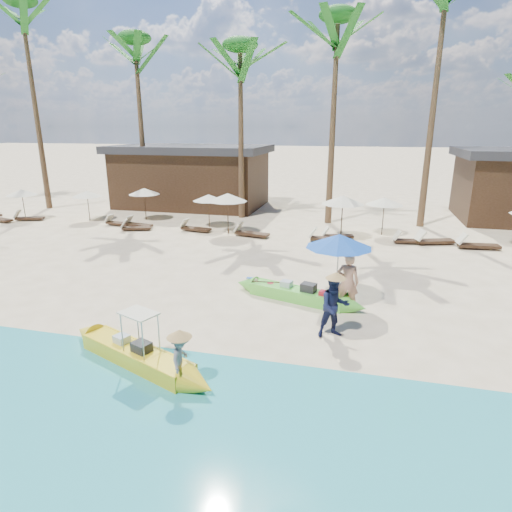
% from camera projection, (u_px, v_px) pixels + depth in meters
% --- Properties ---
extents(ground, '(240.00, 240.00, 0.00)m').
position_uv_depth(ground, '(220.00, 312.00, 13.38)').
color(ground, '#F8E2B7').
rests_on(ground, ground).
extents(wet_sand_strip, '(240.00, 4.50, 0.01)m').
position_uv_depth(wet_sand_strip, '(141.00, 411.00, 8.74)').
color(wet_sand_strip, tan).
rests_on(wet_sand_strip, ground).
extents(green_canoe, '(5.11, 1.77, 0.67)m').
position_uv_depth(green_canoe, '(297.00, 294.00, 14.26)').
color(green_canoe, '#5ED641').
rests_on(green_canoe, ground).
extents(yellow_canoe, '(5.20, 2.37, 1.42)m').
position_uv_depth(yellow_canoe, '(137.00, 355.00, 10.43)').
color(yellow_canoe, yellow).
rests_on(yellow_canoe, ground).
extents(tourist, '(0.71, 0.50, 1.87)m').
position_uv_depth(tourist, '(348.00, 282.00, 13.31)').
color(tourist, tan).
rests_on(tourist, ground).
extents(vendor_green, '(1.05, 0.95, 1.76)m').
position_uv_depth(vendor_green, '(334.00, 307.00, 11.62)').
color(vendor_green, '#161B3D').
rests_on(vendor_green, ground).
extents(vendor_yellow, '(0.48, 0.74, 1.09)m').
position_uv_depth(vendor_yellow, '(181.00, 357.00, 9.38)').
color(vendor_yellow, gray).
rests_on(vendor_yellow, ground).
extents(blue_umbrella, '(2.14, 2.14, 2.30)m').
position_uv_depth(blue_umbrella, '(339.00, 241.00, 13.62)').
color(blue_umbrella, '#99999E').
rests_on(blue_umbrella, ground).
extents(resort_parasol_1, '(1.84, 1.84, 1.89)m').
position_uv_depth(resort_parasol_1, '(22.00, 192.00, 26.20)').
color(resort_parasol_1, '#3B2618').
rests_on(resort_parasol_1, ground).
extents(lounger_1_right, '(1.75, 0.91, 0.57)m').
position_uv_depth(lounger_1_right, '(0.00, 219.00, 26.07)').
color(lounger_1_right, '#3B2618').
rests_on(lounger_1_right, ground).
extents(resort_parasol_2, '(1.78, 1.78, 1.83)m').
position_uv_depth(resort_parasol_2, '(87.00, 194.00, 26.06)').
color(resort_parasol_2, '#3B2618').
rests_on(resort_parasol_2, ground).
extents(lounger_2_left, '(1.79, 1.04, 0.58)m').
position_uv_depth(lounger_2_left, '(28.00, 217.00, 26.39)').
color(lounger_2_left, '#3B2618').
rests_on(lounger_2_left, ground).
extents(resort_parasol_3, '(1.91, 1.91, 1.96)m').
position_uv_depth(resort_parasol_3, '(144.00, 191.00, 26.19)').
color(resort_parasol_3, '#3B2618').
rests_on(resort_parasol_3, ground).
extents(lounger_3_left, '(1.70, 0.76, 0.56)m').
position_uv_depth(lounger_3_left, '(117.00, 222.00, 25.07)').
color(lounger_3_left, '#3B2618').
rests_on(lounger_3_left, ground).
extents(lounger_3_right, '(1.72, 1.01, 0.56)m').
position_uv_depth(lounger_3_right, '(134.00, 227.00, 23.87)').
color(lounger_3_right, '#3B2618').
rests_on(lounger_3_right, ground).
extents(resort_parasol_4, '(1.82, 1.82, 1.87)m').
position_uv_depth(resort_parasol_4, '(209.00, 198.00, 24.35)').
color(resort_parasol_4, '#3B2618').
rests_on(resort_parasol_4, ground).
extents(lounger_4_left, '(1.76, 0.81, 0.58)m').
position_uv_depth(lounger_4_left, '(137.00, 224.00, 24.65)').
color(lounger_4_left, '#3B2618').
rests_on(lounger_4_left, ground).
extents(lounger_4_right, '(1.83, 0.82, 0.60)m').
position_uv_depth(lounger_4_right, '(194.00, 228.00, 23.68)').
color(lounger_4_right, '#3B2618').
rests_on(lounger_4_right, ground).
extents(resort_parasol_5, '(2.13, 2.13, 2.19)m').
position_uv_depth(resort_parasol_5, '(228.00, 197.00, 22.66)').
color(resort_parasol_5, '#3B2618').
rests_on(resort_parasol_5, ground).
extents(lounger_5_left, '(1.97, 0.91, 0.64)m').
position_uv_depth(lounger_5_left, '(250.00, 232.00, 22.56)').
color(lounger_5_left, '#3B2618').
rests_on(lounger_5_left, ground).
extents(resort_parasol_6, '(2.18, 2.18, 2.25)m').
position_uv_depth(resort_parasol_6, '(343.00, 200.00, 21.56)').
color(resort_parasol_6, '#3B2618').
rests_on(resort_parasol_6, ground).
extents(lounger_6_left, '(1.93, 0.69, 0.64)m').
position_uv_depth(lounger_6_left, '(326.00, 238.00, 21.51)').
color(lounger_6_left, '#3B2618').
rests_on(lounger_6_left, ground).
extents(lounger_6_right, '(1.70, 0.86, 0.55)m').
position_uv_depth(lounger_6_right, '(336.00, 235.00, 22.13)').
color(lounger_6_right, '#3B2618').
rests_on(lounger_6_right, ground).
extents(resort_parasol_7, '(1.96, 1.96, 2.02)m').
position_uv_depth(resort_parasol_7, '(384.00, 201.00, 22.45)').
color(resort_parasol_7, '#3B2618').
rests_on(resort_parasol_7, ground).
extents(lounger_7_left, '(1.76, 0.75, 0.58)m').
position_uv_depth(lounger_7_left, '(409.00, 240.00, 21.17)').
color(lounger_7_left, '#3B2618').
rests_on(lounger_7_left, ground).
extents(lounger_7_right, '(2.03, 1.18, 0.66)m').
position_uv_depth(lounger_7_right, '(433.00, 240.00, 21.04)').
color(lounger_7_right, '#3B2618').
rests_on(lounger_7_right, ground).
extents(lounger_8_left, '(1.99, 0.79, 0.66)m').
position_uv_depth(lounger_8_left, '(476.00, 244.00, 20.27)').
color(lounger_8_left, '#3B2618').
rests_on(lounger_8_left, ground).
extents(palm_1, '(2.08, 2.08, 13.60)m').
position_uv_depth(palm_1, '(26.00, 41.00, 27.39)').
color(palm_1, brown).
rests_on(palm_1, ground).
extents(palm_2, '(2.08, 2.08, 11.33)m').
position_uv_depth(palm_2, '(137.00, 67.00, 27.14)').
color(palm_2, brown).
rests_on(palm_2, ground).
extents(palm_3, '(2.08, 2.08, 10.52)m').
position_uv_depth(palm_3, '(240.00, 73.00, 24.92)').
color(palm_3, brown).
rests_on(palm_3, ground).
extents(palm_4, '(2.08, 2.08, 11.70)m').
position_uv_depth(palm_4, '(336.00, 52.00, 23.14)').
color(palm_4, brown).
rests_on(palm_4, ground).
extents(palm_5, '(2.08, 2.08, 13.60)m').
position_uv_depth(palm_5, '(443.00, 20.00, 21.86)').
color(palm_5, brown).
rests_on(palm_5, ground).
extents(pavilion_west, '(10.80, 6.60, 4.30)m').
position_uv_depth(pavilion_west, '(192.00, 175.00, 30.85)').
color(pavilion_west, '#3B2618').
rests_on(pavilion_west, ground).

